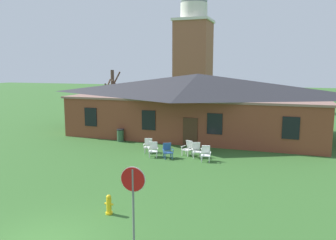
# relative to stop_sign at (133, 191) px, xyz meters

# --- Properties ---
(brick_building) EXTENTS (21.15, 10.40, 5.21)m
(brick_building) POSITION_rel_stop_sign_xyz_m (-2.89, 19.24, 0.74)
(brick_building) COLOR brown
(brick_building) RESTS_ON ground
(dome_tower) EXTENTS (5.18, 5.18, 18.25)m
(dome_tower) POSITION_rel_stop_sign_xyz_m (-8.52, 38.41, 6.39)
(dome_tower) COLOR #93563D
(dome_tower) RESTS_ON ground
(stop_sign) EXTENTS (0.80, 0.10, 2.68)m
(stop_sign) POSITION_rel_stop_sign_xyz_m (0.00, 0.00, 0.00)
(stop_sign) COLOR slate
(stop_sign) RESTS_ON ground
(lawn_chair_by_porch) EXTENTS (0.76, 0.81, 0.96)m
(lawn_chair_by_porch) POSITION_rel_stop_sign_xyz_m (-4.33, 11.49, -1.41)
(lawn_chair_by_porch) COLOR silver
(lawn_chair_by_porch) RESTS_ON ground
(lawn_chair_near_door) EXTENTS (0.75, 0.80, 0.96)m
(lawn_chair_near_door) POSITION_rel_stop_sign_xyz_m (-3.59, 10.57, -1.41)
(lawn_chair_near_door) COLOR silver
(lawn_chair_near_door) RESTS_ON ground
(lawn_chair_left_end) EXTENTS (0.84, 0.86, 0.96)m
(lawn_chair_left_end) POSITION_rel_stop_sign_xyz_m (-2.61, 10.55, -1.41)
(lawn_chair_left_end) COLOR #2D5693
(lawn_chair_left_end) RESTS_ON ground
(lawn_chair_middle) EXTENTS (0.77, 0.82, 0.96)m
(lawn_chair_middle) POSITION_rel_stop_sign_xyz_m (-1.58, 11.68, -1.41)
(lawn_chair_middle) COLOR silver
(lawn_chair_middle) RESTS_ON ground
(lawn_chair_right_end) EXTENTS (0.79, 0.83, 0.96)m
(lawn_chair_right_end) POSITION_rel_stop_sign_xyz_m (-0.92, 11.35, -1.41)
(lawn_chair_right_end) COLOR silver
(lawn_chair_right_end) RESTS_ON ground
(lawn_chair_far_side) EXTENTS (0.71, 0.75, 0.96)m
(lawn_chair_far_side) POSITION_rel_stop_sign_xyz_m (-0.16, 10.67, -1.41)
(lawn_chair_far_side) COLOR white
(lawn_chair_far_side) RESTS_ON ground
(bare_tree_beside_building) EXTENTS (1.58, 1.61, 5.50)m
(bare_tree_beside_building) POSITION_rel_stop_sign_xyz_m (-13.11, 22.70, 1.08)
(bare_tree_beside_building) COLOR brown
(bare_tree_beside_building) RESTS_ON ground
(fire_hydrant) EXTENTS (0.36, 0.28, 0.79)m
(fire_hydrant) POSITION_rel_stop_sign_xyz_m (-2.00, 1.98, -1.54)
(fire_hydrant) COLOR gold
(fire_hydrant) RESTS_ON ground
(trash_bin) EXTENTS (0.56, 0.56, 0.98)m
(trash_bin) POSITION_rel_stop_sign_xyz_m (-7.72, 13.94, -1.42)
(trash_bin) COLOR #335638
(trash_bin) RESTS_ON ground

